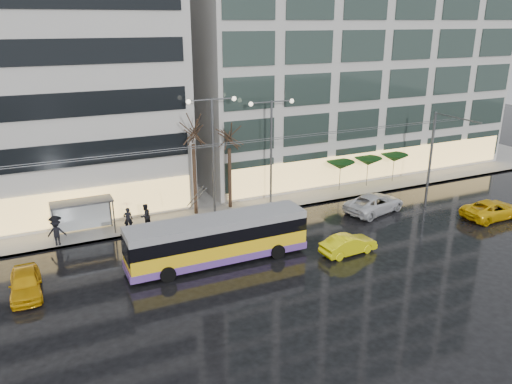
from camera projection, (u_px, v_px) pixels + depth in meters
ground at (247, 278)px, 29.93m from camera, size 140.00×140.00×0.00m
sidewalk at (202, 200)px, 42.69m from camera, size 80.00×10.00×0.15m
kerb at (223, 219)px, 38.45m from camera, size 80.00×0.10×0.15m
building_right at (343, 41)px, 49.66m from camera, size 32.00×14.00×25.00m
trolleybus at (218, 241)px, 31.47m from camera, size 11.59×4.54×5.37m
catenary at (214, 173)px, 35.73m from camera, size 42.24×5.12×7.00m
bus_shelter at (76, 210)px, 35.09m from camera, size 4.20×1.60×2.51m
street_lamp_near at (213, 140)px, 38.02m from camera, size 3.96×0.36×9.03m
street_lamp_far at (271, 137)px, 40.11m from camera, size 3.96×0.36×8.53m
tree_a at (193, 127)px, 37.23m from camera, size 3.20×3.20×8.40m
tree_b at (229, 132)px, 38.83m from camera, size 3.20×3.20×7.70m
parasol_a at (340, 165)px, 44.14m from camera, size 2.50×2.50×2.65m
parasol_b at (368, 162)px, 45.34m from camera, size 2.50×2.50×2.65m
parasol_c at (394, 158)px, 46.54m from camera, size 2.50×2.50×2.65m
taxi_a at (25, 283)px, 27.89m from camera, size 1.71×4.13×1.40m
taxi_b at (348, 244)px, 32.84m from camera, size 4.01×1.64×1.29m
taxi_c at (492, 209)px, 38.73m from camera, size 5.10×2.39×1.41m
sedan_silver at (374, 203)px, 39.92m from camera, size 5.87×3.73×1.51m
pedestrian_a at (128, 212)px, 35.77m from camera, size 1.12×1.14×2.19m
pedestrian_b at (145, 216)px, 36.46m from camera, size 1.13×1.07×1.84m
pedestrian_c at (56, 229)px, 33.61m from camera, size 1.30×0.95×2.11m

